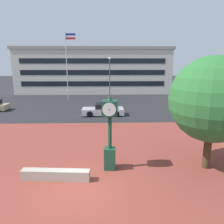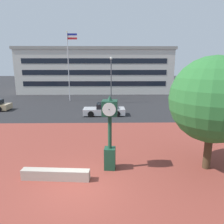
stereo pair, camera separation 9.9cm
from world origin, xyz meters
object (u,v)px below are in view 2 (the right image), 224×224
object	(u,v)px
plaza_tree	(216,101)
street_lamp_post	(111,75)
car_street_near	(218,109)
civic_building	(97,70)
street_clock	(110,131)
flagpole_primary	(69,62)
car_street_far	(105,110)

from	to	relation	value
plaza_tree	street_lamp_post	distance (m)	19.60
car_street_near	street_lamp_post	size ratio (longest dim) A/B	0.68
civic_building	street_lamp_post	world-z (taller)	civic_building
civic_building	car_street_near	bearing A→B (deg)	-57.75
plaza_tree	street_clock	bearing A→B (deg)	-178.83
street_clock	civic_building	size ratio (longest dim) A/B	0.13
car_street_near	flagpole_primary	size ratio (longest dim) A/B	0.43
car_street_near	flagpole_primary	distance (m)	20.69
street_clock	plaza_tree	world-z (taller)	plaza_tree
street_clock	civic_building	xyz separation A→B (m)	(-2.47, 35.54, 2.24)
car_street_far	civic_building	xyz separation A→B (m)	(-2.01, 23.65, 3.71)
car_street_far	street_lamp_post	world-z (taller)	street_lamp_post
street_lamp_post	street_clock	bearing A→B (deg)	-91.04
street_clock	flagpole_primary	bearing A→B (deg)	110.22
car_street_near	plaza_tree	bearing A→B (deg)	149.59
plaza_tree	street_lamp_post	bearing A→B (deg)	104.57
street_clock	plaza_tree	size ratio (longest dim) A/B	0.67
flagpole_primary	car_street_far	bearing A→B (deg)	-60.64
car_street_near	civic_building	size ratio (longest dim) A/B	0.15
car_street_near	street_lamp_post	bearing A→B (deg)	59.28
plaza_tree	car_street_far	xyz separation A→B (m)	(-5.74, 11.78, -2.96)
car_street_near	flagpole_primary	bearing A→B (deg)	62.25
street_clock	civic_building	world-z (taller)	civic_building
street_clock	plaza_tree	distance (m)	5.48
street_clock	street_lamp_post	distance (m)	19.17
car_street_far	civic_building	bearing A→B (deg)	3.95
plaza_tree	car_street_near	distance (m)	14.37
car_street_near	car_street_far	size ratio (longest dim) A/B	0.97
flagpole_primary	car_street_near	bearing A→B (deg)	-26.58
car_street_far	flagpole_primary	xyz separation A→B (m)	(-5.32, 9.46, 5.11)
car_street_far	plaza_tree	bearing A→B (deg)	-154.93
car_street_near	civic_building	bearing A→B (deg)	31.09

